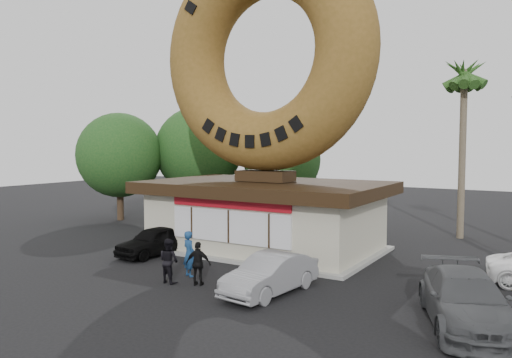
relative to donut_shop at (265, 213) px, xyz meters
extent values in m
plane|color=black|center=(0.00, -5.98, -1.77)|extent=(90.00, 90.00, 0.00)
cube|color=beige|center=(0.00, 0.02, -0.27)|extent=(10.00, 6.00, 3.00)
cube|color=#999993|center=(0.00, 0.02, -1.69)|extent=(10.60, 6.60, 0.15)
cube|color=#3F3F3F|center=(0.00, 0.02, 1.28)|extent=(10.00, 6.00, 0.10)
cube|color=black|center=(0.00, 0.02, 1.23)|extent=(11.20, 7.20, 0.55)
cube|color=silver|center=(0.00, -3.03, -0.22)|extent=(6.00, 0.12, 1.40)
cube|color=#A60E19|center=(0.00, -3.05, 0.78)|extent=(6.00, 0.10, 0.45)
cube|color=black|center=(0.00, 0.02, 1.78)|extent=(2.60, 1.40, 0.50)
torus|color=brown|center=(0.00, 0.02, 7.48)|extent=(10.89, 2.78, 10.89)
cylinder|color=#473321|center=(-9.50, 7.02, -0.12)|extent=(0.44, 0.44, 3.30)
sphere|color=#184319|center=(-9.50, 7.02, 2.88)|extent=(6.00, 6.00, 6.00)
cylinder|color=#473321|center=(-4.00, 9.02, -0.34)|extent=(0.44, 0.44, 2.86)
sphere|color=#184319|center=(-4.00, 9.02, 2.26)|extent=(5.20, 5.20, 5.20)
cylinder|color=#473321|center=(-13.00, 3.02, -0.23)|extent=(0.44, 0.44, 3.08)
sphere|color=#184319|center=(-13.00, 3.02, 2.57)|extent=(5.60, 5.60, 5.60)
cylinder|color=#726651|center=(7.50, 8.02, 2.73)|extent=(0.36, 0.36, 9.00)
cylinder|color=#59595E|center=(-2.00, 10.02, 2.23)|extent=(0.18, 0.18, 8.00)
cylinder|color=#59595E|center=(-1.10, 10.02, 6.13)|extent=(1.80, 0.12, 0.12)
cube|color=#59595E|center=(-0.20, 10.02, 6.08)|extent=(0.45, 0.20, 0.12)
imported|color=navy|center=(-0.02, -5.72, -0.89)|extent=(0.75, 0.62, 1.75)
imported|color=black|center=(-0.08, -6.81, -0.95)|extent=(0.85, 0.69, 1.63)
imported|color=black|center=(1.06, -6.52, -0.98)|extent=(1.00, 0.66, 1.57)
imported|color=black|center=(-3.72, -3.69, -1.12)|extent=(1.83, 3.91, 1.30)
imported|color=gray|center=(3.76, -6.04, -1.10)|extent=(1.85, 4.18, 1.33)
imported|color=#4B4D50|center=(9.91, -5.85, -1.02)|extent=(3.76, 5.52, 1.49)
camera|label=1|loc=(12.02, -20.44, 3.29)|focal=35.00mm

